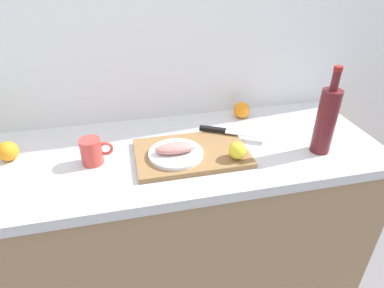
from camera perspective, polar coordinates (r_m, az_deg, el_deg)
back_wall at (r=1.44m, az=-12.94°, el=16.91°), size 3.20×0.05×2.50m
kitchen_counter at (r=1.57m, az=-9.04°, el=-15.84°), size 2.00×0.60×0.90m
cutting_board at (r=1.25m, az=-0.00°, el=-1.56°), size 0.42×0.28×0.02m
white_plate at (r=1.22m, az=-2.73°, el=-1.70°), size 0.20×0.20×0.01m
fish_fillet at (r=1.20m, az=-2.76°, el=-0.68°), size 0.15×0.06×0.04m
chef_knife at (r=1.37m, az=5.86°, el=2.26°), size 0.27×0.16×0.02m
lemon_0 at (r=1.20m, az=7.99°, el=-1.11°), size 0.07×0.07×0.07m
wine_bottle at (r=1.32m, az=22.33°, el=3.89°), size 0.07×0.07×0.34m
coffee_mug_0 at (r=1.24m, az=-16.84°, el=-1.20°), size 0.12×0.08×0.10m
orange_0 at (r=1.54m, az=8.65°, el=5.86°), size 0.07×0.07×0.07m
orange_2 at (r=1.39m, az=-29.25°, el=-1.08°), size 0.07×0.07×0.07m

